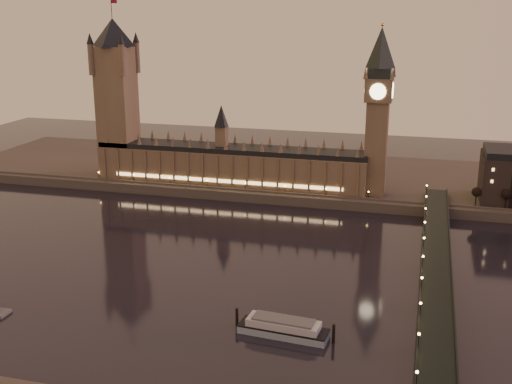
# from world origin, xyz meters

# --- Properties ---
(ground) EXTENTS (700.00, 700.00, 0.00)m
(ground) POSITION_xyz_m (0.00, 0.00, 0.00)
(ground) COLOR black
(ground) RESTS_ON ground
(far_embankment) EXTENTS (560.00, 130.00, 6.00)m
(far_embankment) POSITION_xyz_m (30.00, 165.00, 3.00)
(far_embankment) COLOR #423D35
(far_embankment) RESTS_ON ground
(palace_of_westminster) EXTENTS (180.00, 26.62, 52.00)m
(palace_of_westminster) POSITION_xyz_m (-40.12, 120.99, 21.71)
(palace_of_westminster) COLOR brown
(palace_of_westminster) RESTS_ON ground
(victoria_tower) EXTENTS (31.68, 31.68, 118.00)m
(victoria_tower) POSITION_xyz_m (-120.00, 121.00, 65.79)
(victoria_tower) COLOR brown
(victoria_tower) RESTS_ON ground
(big_ben) EXTENTS (17.68, 17.68, 104.00)m
(big_ben) POSITION_xyz_m (53.99, 120.99, 63.95)
(big_ben) COLOR brown
(big_ben) RESTS_ON ground
(westminster_bridge) EXTENTS (13.20, 260.00, 15.30)m
(westminster_bridge) POSITION_xyz_m (91.61, 0.00, 5.52)
(westminster_bridge) COLOR black
(westminster_bridge) RESTS_ON ground
(bare_tree_0) EXTENTS (5.51, 5.51, 11.20)m
(bare_tree_0) POSITION_xyz_m (113.93, 109.00, 14.35)
(bare_tree_0) COLOR black
(bare_tree_0) RESTS_ON ground
(bare_tree_1) EXTENTS (5.51, 5.51, 11.20)m
(bare_tree_1) POSITION_xyz_m (128.95, 109.00, 14.35)
(bare_tree_1) COLOR black
(bare_tree_1) RESTS_ON ground
(moored_barge) EXTENTS (39.18, 12.36, 7.21)m
(moored_barge) POSITION_xyz_m (36.90, -59.76, 3.04)
(moored_barge) COLOR #8FA9B6
(moored_barge) RESTS_ON ground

